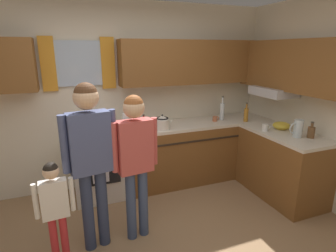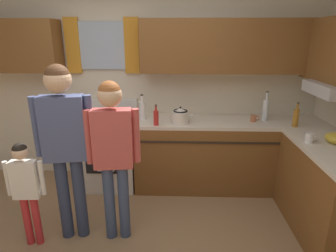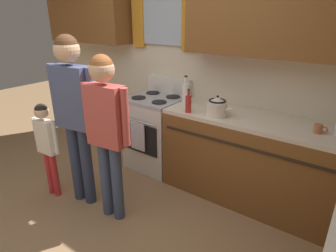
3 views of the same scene
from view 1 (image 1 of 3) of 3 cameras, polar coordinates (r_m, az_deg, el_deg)
back_wall_unit at (r=3.89m, az=-10.44°, el=8.56°), size 4.60×0.42×2.60m
kitchen_counter_run at (r=4.12m, az=11.31°, el=-5.91°), size 2.32×1.79×0.90m
stove_oven at (r=3.83m, az=-14.64°, el=-7.54°), size 0.62×0.67×1.10m
bottle_milk_white at (r=3.72m, az=-8.97°, el=1.08°), size 0.08×0.08×0.31m
bottle_oil_amber at (r=4.25m, az=16.06°, el=2.34°), size 0.06×0.06×0.29m
bottle_sauce_red at (r=3.54m, az=-5.09°, el=0.01°), size 0.06×0.06×0.25m
bottle_squat_brown at (r=3.76m, az=27.85°, el=-1.10°), size 0.08×0.08×0.21m
bottle_tall_clear at (r=4.26m, az=11.28°, el=3.13°), size 0.07×0.07×0.37m
cup_terracotta at (r=4.17m, az=9.87°, el=1.50°), size 0.11×0.07×0.08m
mug_ceramic_white at (r=3.85m, az=19.77°, el=-0.27°), size 0.13×0.08×0.09m
stovetop_kettle at (r=3.69m, az=-1.18°, el=0.77°), size 0.27×0.20×0.21m
water_pitcher at (r=3.72m, az=25.58°, el=-0.45°), size 0.19×0.11×0.22m
mixing_bowl at (r=4.02m, az=22.72°, el=0.05°), size 0.23×0.23×0.10m
adult_holding_child at (r=2.64m, az=-16.01°, el=-4.70°), size 0.51×0.23×1.68m
adult_in_plaid at (r=2.73m, az=-6.89°, el=-5.40°), size 0.48×0.21×1.54m
small_child at (r=2.69m, az=-22.67°, el=-14.64°), size 0.34×0.14×1.03m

